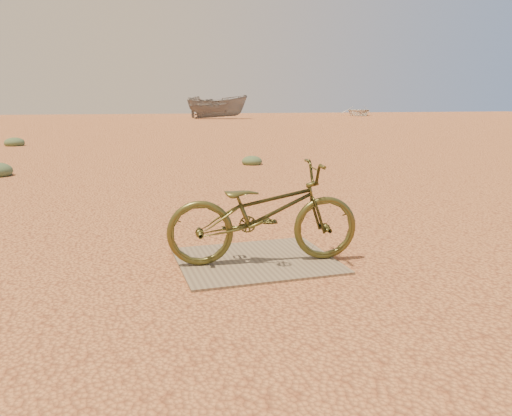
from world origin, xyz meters
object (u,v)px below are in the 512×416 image
object	(u,v)px
bicycle	(264,213)
boat_far_right	(358,111)
boat_mid_right	(217,107)
plywood_board	(256,260)

from	to	relation	value
bicycle	boat_far_right	world-z (taller)	boat_far_right
boat_mid_right	boat_far_right	size ratio (longest dim) A/B	1.10
bicycle	plywood_board	bearing A→B (deg)	39.89
bicycle	boat_mid_right	xyz separation A→B (m)	(8.62, 39.84, 0.55)
plywood_board	bicycle	xyz separation A→B (m)	(0.05, -0.08, 0.47)
bicycle	boat_far_right	bearing A→B (deg)	-22.23
boat_mid_right	plywood_board	bearing A→B (deg)	-171.22
boat_far_right	plywood_board	bearing A→B (deg)	-98.59
boat_far_right	boat_mid_right	bearing A→B (deg)	-141.25
bicycle	boat_mid_right	size ratio (longest dim) A/B	0.33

